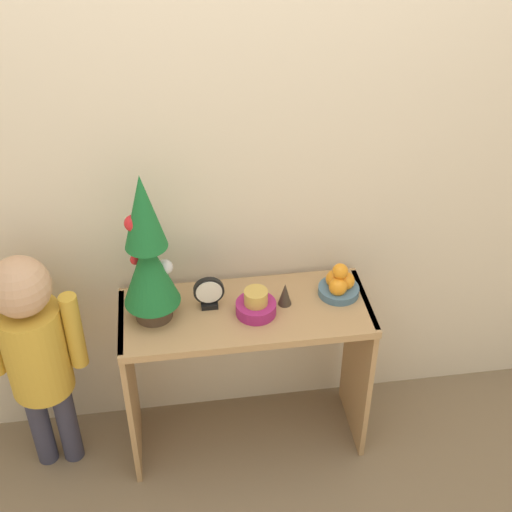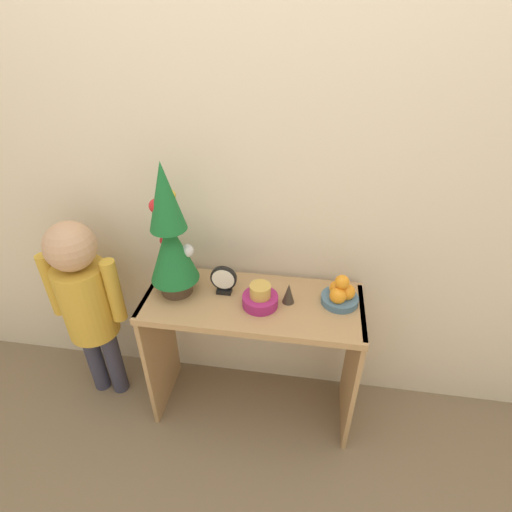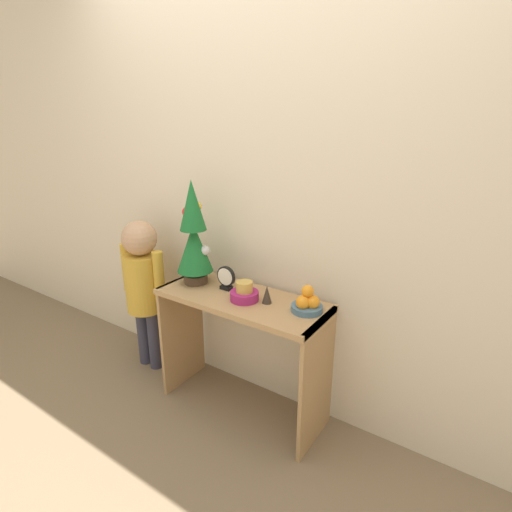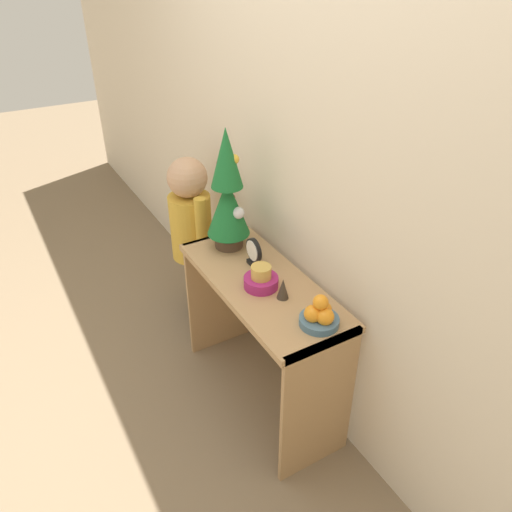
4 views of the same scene
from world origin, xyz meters
The scene contains 9 objects.
ground_plane centered at (0.00, 0.00, 0.00)m, with size 12.00×12.00×0.00m, color #7A664C.
back_wall centered at (0.00, 0.43, 1.25)m, with size 7.00×0.05×2.50m, color beige.
console_table centered at (0.00, 0.19, 0.52)m, with size 0.92×0.38×0.70m.
mini_tree centered at (-0.33, 0.21, 0.97)m, with size 0.20×0.20×0.58m.
fruit_bowl centered at (0.36, 0.23, 0.74)m, with size 0.15×0.15×0.14m.
singing_bowl centered at (0.04, 0.17, 0.73)m, with size 0.15×0.15×0.10m.
desk_clock centered at (-0.13, 0.23, 0.76)m, with size 0.11×0.04×0.13m.
figurine centered at (0.15, 0.20, 0.74)m, with size 0.05×0.05×0.09m.
child_figure centered at (-0.77, 0.19, 0.62)m, with size 0.36×0.23×1.00m.
Camera 3 is at (1.13, -1.35, 1.57)m, focal length 28.00 mm.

